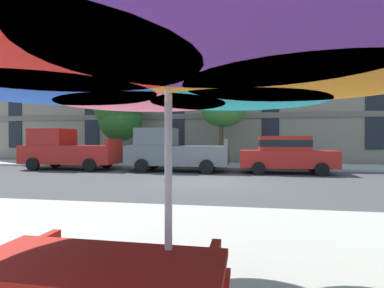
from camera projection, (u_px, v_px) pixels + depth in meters
The scene contains 9 objects.
ground_plane at pixel (205, 183), 11.36m from camera, with size 120.00×120.00×0.00m, color #424244.
sidewalk_far at pixel (220, 166), 18.06m from camera, with size 56.00×3.60×0.12m, color #B2ADA3.
apartment_building at pixel (227, 84), 26.04m from camera, with size 37.42×12.08×12.80m.
pickup_red at pixel (67, 150), 16.35m from camera, with size 5.10×2.12×2.20m.
pickup_gray at pixel (173, 151), 15.35m from camera, with size 5.10×2.12×2.20m.
sedan_red at pixel (286, 154), 14.41m from camera, with size 4.40×1.98×1.78m.
street_tree_left at pixel (119, 113), 19.27m from camera, with size 3.11×3.11×5.27m.
street_tree_middle at pixel (222, 106), 17.99m from camera, with size 2.72×2.62×4.83m.
patio_umbrella at pixel (168, 60), 2.31m from camera, with size 3.84×3.56×2.52m.
Camera 1 is at (1.43, -11.26, 1.62)m, focal length 28.32 mm.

